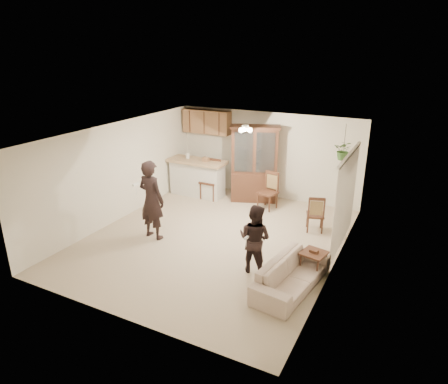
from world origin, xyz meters
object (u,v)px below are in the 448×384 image
at_px(side_table, 313,263).
at_px(adult, 152,201).
at_px(china_hutch, 254,164).
at_px(sofa, 292,271).
at_px(chair_hutch_left, 267,199).
at_px(chair_bar, 210,188).
at_px(child, 255,240).
at_px(chair_hutch_right, 315,221).

bearing_deg(side_table, adult, -178.84).
distance_m(adult, china_hutch, 3.49).
height_order(sofa, adult, adult).
xyz_separation_m(adult, chair_hutch_left, (1.74, 2.86, -0.61)).
bearing_deg(adult, sofa, 178.36).
height_order(sofa, chair_bar, chair_bar).
bearing_deg(china_hutch, child, -88.10).
relative_size(chair_bar, chair_hutch_right, 1.25).
bearing_deg(china_hutch, side_table, -72.02).
bearing_deg(chair_hutch_right, chair_hutch_left, -45.43).
height_order(child, side_table, child).
bearing_deg(chair_hutch_left, side_table, -41.79).
relative_size(china_hutch, chair_hutch_right, 2.37).
relative_size(child, chair_bar, 1.17).
bearing_deg(adult, child, -179.39).
bearing_deg(chair_bar, side_table, -36.75).
distance_m(sofa, side_table, 0.68).
height_order(side_table, chair_bar, chair_bar).
xyz_separation_m(adult, chair_hutch_right, (3.28, 2.07, -0.64)).
xyz_separation_m(china_hutch, chair_hutch_right, (2.13, -1.21, -0.82)).
relative_size(sofa, chair_hutch_left, 1.82).
height_order(side_table, chair_hutch_left, chair_hutch_left).
xyz_separation_m(sofa, side_table, (0.23, 0.63, -0.11)).
xyz_separation_m(chair_bar, chair_hutch_left, (1.79, 0.00, -0.04)).
relative_size(chair_bar, chair_hutch_left, 1.12).
bearing_deg(chair_hutch_right, china_hutch, -48.01).
distance_m(child, chair_bar, 4.20).
height_order(china_hutch, chair_bar, china_hutch).
height_order(sofa, side_table, sofa).
relative_size(china_hutch, chair_hutch_left, 2.12).
xyz_separation_m(side_table, chair_hutch_right, (-0.50, 2.00, 0.00)).
xyz_separation_m(chair_bar, chair_hutch_right, (3.33, -0.78, -0.07)).
relative_size(chair_hutch_left, chair_hutch_right, 1.11).
relative_size(china_hutch, chair_bar, 1.89).
distance_m(sofa, child, 0.95).
bearing_deg(chair_hutch_left, sofa, -50.02).
xyz_separation_m(child, side_table, (1.09, 0.39, -0.42)).
xyz_separation_m(sofa, child, (-0.86, 0.24, 0.31)).
bearing_deg(chair_hutch_right, child, 57.94).
height_order(child, chair_bar, child).
relative_size(adult, chair_hutch_left, 1.75).
height_order(side_table, chair_hutch_right, chair_hutch_right).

